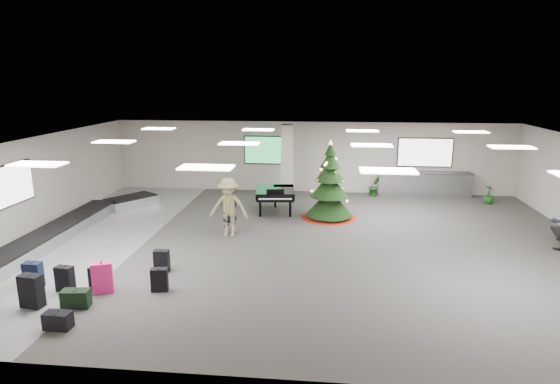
# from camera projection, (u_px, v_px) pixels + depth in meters

# --- Properties ---
(ground) EXTENTS (18.00, 18.00, 0.00)m
(ground) POSITION_uv_depth(u_px,v_px,m) (303.00, 243.00, 14.86)
(ground) COLOR #3A3735
(ground) RESTS_ON ground
(room_envelope) EXTENTS (18.02, 14.02, 3.21)m
(room_envelope) POSITION_uv_depth(u_px,v_px,m) (293.00, 166.00, 15.00)
(room_envelope) COLOR #B3ADA3
(room_envelope) RESTS_ON ground
(baggage_carousel) EXTENTS (2.28, 9.71, 0.43)m
(baggage_carousel) POSITION_uv_depth(u_px,v_px,m) (67.00, 229.00, 15.50)
(baggage_carousel) COLOR silver
(baggage_carousel) RESTS_ON ground
(service_counter) EXTENTS (4.05, 0.65, 1.08)m
(service_counter) POSITION_uv_depth(u_px,v_px,m) (424.00, 184.00, 20.67)
(service_counter) COLOR silver
(service_counter) RESTS_ON ground
(suitcase_0) EXTENTS (0.53, 0.34, 0.80)m
(suitcase_0) POSITION_uv_depth(u_px,v_px,m) (31.00, 291.00, 10.58)
(suitcase_0) COLOR black
(suitcase_0) RESTS_ON ground
(suitcase_1) EXTENTS (0.42, 0.31, 0.59)m
(suitcase_1) POSITION_uv_depth(u_px,v_px,m) (97.00, 279.00, 11.44)
(suitcase_1) COLOR black
(suitcase_1) RESTS_ON ground
(pink_suitcase) EXTENTS (0.55, 0.43, 0.78)m
(pink_suitcase) POSITION_uv_depth(u_px,v_px,m) (102.00, 277.00, 11.34)
(pink_suitcase) COLOR #FF2183
(pink_suitcase) RESTS_ON ground
(suitcase_3) EXTENTS (0.42, 0.25, 0.62)m
(suitcase_3) POSITION_uv_depth(u_px,v_px,m) (162.00, 261.00, 12.57)
(suitcase_3) COLOR black
(suitcase_3) RESTS_ON ground
(navy_suitcase) EXTENTS (0.43, 0.25, 0.68)m
(navy_suitcase) POSITION_uv_depth(u_px,v_px,m) (33.00, 275.00, 11.58)
(navy_suitcase) COLOR black
(navy_suitcase) RESTS_ON ground
(suitcase_5) EXTENTS (0.45, 0.29, 0.65)m
(suitcase_5) POSITION_uv_depth(u_px,v_px,m) (65.00, 279.00, 11.40)
(suitcase_5) COLOR black
(suitcase_5) RESTS_ON ground
(green_duffel) EXTENTS (0.65, 0.38, 0.43)m
(green_duffel) POSITION_uv_depth(u_px,v_px,m) (76.00, 299.00, 10.62)
(green_duffel) COLOR black
(green_duffel) RESTS_ON ground
(suitcase_7) EXTENTS (0.44, 0.28, 0.61)m
(suitcase_7) POSITION_uv_depth(u_px,v_px,m) (159.00, 280.00, 11.41)
(suitcase_7) COLOR black
(suitcase_7) RESTS_ON ground
(black_duffel) EXTENTS (0.56, 0.31, 0.38)m
(black_duffel) POSITION_uv_depth(u_px,v_px,m) (58.00, 320.00, 9.71)
(black_duffel) COLOR black
(black_duffel) RESTS_ON ground
(christmas_tree) EXTENTS (2.07, 2.07, 2.95)m
(christmas_tree) POSITION_uv_depth(u_px,v_px,m) (329.00, 191.00, 17.30)
(christmas_tree) COLOR maroon
(christmas_tree) RESTS_ON ground
(grand_piano) EXTENTS (1.63, 2.00, 1.07)m
(grand_piano) POSITION_uv_depth(u_px,v_px,m) (275.00, 193.00, 18.08)
(grand_piano) COLOR black
(grand_piano) RESTS_ON ground
(traveler_a) EXTENTS (0.67, 0.66, 1.55)m
(traveler_a) POSITION_uv_depth(u_px,v_px,m) (230.00, 211.00, 15.53)
(traveler_a) COLOR black
(traveler_a) RESTS_ON ground
(traveler_b) EXTENTS (1.26, 0.74, 1.94)m
(traveler_b) POSITION_uv_depth(u_px,v_px,m) (229.00, 207.00, 15.30)
(traveler_b) COLOR #8B7F56
(traveler_b) RESTS_ON ground
(potted_plant_left) EXTENTS (0.63, 0.58, 0.92)m
(potted_plant_left) POSITION_uv_depth(u_px,v_px,m) (374.00, 186.00, 20.65)
(potted_plant_left) COLOR #113815
(potted_plant_left) RESTS_ON ground
(potted_plant_right) EXTENTS (0.55, 0.55, 0.79)m
(potted_plant_right) POSITION_uv_depth(u_px,v_px,m) (489.00, 194.00, 19.42)
(potted_plant_right) COLOR #113815
(potted_plant_right) RESTS_ON ground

